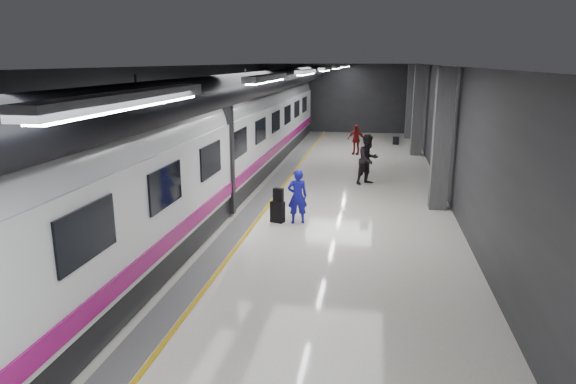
{
  "coord_description": "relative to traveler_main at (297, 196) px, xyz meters",
  "views": [
    {
      "loc": [
        2.45,
        -14.74,
        4.68
      ],
      "look_at": [
        0.22,
        -1.65,
        1.28
      ],
      "focal_mm": 32.0,
      "sensor_mm": 36.0,
      "label": 1
    }
  ],
  "objects": [
    {
      "name": "platform_hall",
      "position": [
        -0.57,
        1.3,
        2.72
      ],
      "size": [
        10.02,
        40.02,
        4.51
      ],
      "color": "black",
      "rests_on": "ground"
    },
    {
      "name": "traveler_far_a",
      "position": [
        1.95,
        5.38,
        0.16
      ],
      "size": [
        1.19,
        1.18,
        1.94
      ],
      "primitive_type": "imported",
      "rotation": [
        0.0,
        0.0,
        0.74
      ],
      "color": "black",
      "rests_on": "ground"
    },
    {
      "name": "train",
      "position": [
        -3.53,
        0.34,
        1.26
      ],
      "size": [
        3.05,
        38.0,
        4.05
      ],
      "color": "black",
      "rests_on": "ground"
    },
    {
      "name": "suitcase_main",
      "position": [
        -0.59,
        -0.03,
        -0.49
      ],
      "size": [
        0.45,
        0.35,
        0.64
      ],
      "primitive_type": "cube",
      "rotation": [
        0.0,
        0.0,
        -0.3
      ],
      "color": "black",
      "rests_on": "ground"
    },
    {
      "name": "traveler_far_b",
      "position": [
        1.22,
        11.97,
        -0.05
      ],
      "size": [
        0.97,
        0.63,
        1.53
      ],
      "primitive_type": "imported",
      "rotation": [
        0.0,
        0.0,
        -0.32
      ],
      "color": "maroon",
      "rests_on": "ground"
    },
    {
      "name": "suitcase_far",
      "position": [
        3.37,
        15.5,
        -0.59
      ],
      "size": [
        0.35,
        0.27,
        0.45
      ],
      "primitive_type": "cube",
      "rotation": [
        0.0,
        0.0,
        -0.27
      ],
      "color": "black",
      "rests_on": "ground"
    },
    {
      "name": "ground",
      "position": [
        -0.28,
        0.34,
        -0.81
      ],
      "size": [
        40.0,
        40.0,
        0.0
      ],
      "primitive_type": "plane",
      "color": "silver",
      "rests_on": "ground"
    },
    {
      "name": "shoulder_bag",
      "position": [
        -0.57,
        0.01,
        0.02
      ],
      "size": [
        0.32,
        0.22,
        0.39
      ],
      "primitive_type": "cube",
      "rotation": [
        0.0,
        0.0,
        -0.21
      ],
      "color": "black",
      "rests_on": "suitcase_main"
    },
    {
      "name": "traveler_main",
      "position": [
        0.0,
        0.0,
        0.0
      ],
      "size": [
        0.68,
        0.55,
        1.63
      ],
      "primitive_type": "imported",
      "rotation": [
        0.0,
        0.0,
        3.46
      ],
      "color": "#1D19C1",
      "rests_on": "ground"
    }
  ]
}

